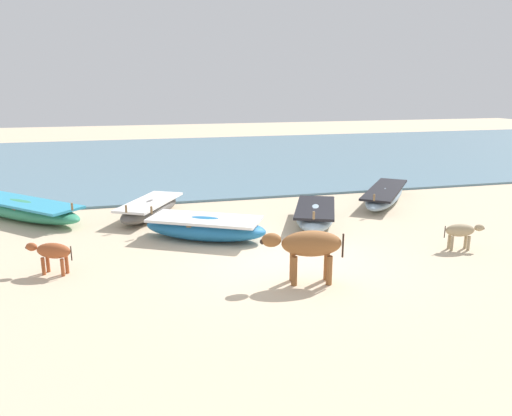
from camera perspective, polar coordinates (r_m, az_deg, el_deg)
ground at (r=11.09m, az=3.91°, el=-6.07°), size 80.00×80.00×0.00m
sea_water at (r=26.37m, az=-7.31°, el=5.82°), size 60.00×20.00×0.08m
fishing_boat_1 at (r=12.49m, az=-6.01°, el=-2.27°), size 3.37×2.58×0.78m
fishing_boat_2 at (r=13.86m, az=6.97°, el=-0.74°), size 2.20×3.22×0.73m
fishing_boat_3 at (r=15.93m, az=-25.84°, el=-0.08°), size 4.27×4.26×0.75m
fishing_boat_4 at (r=14.84m, az=-12.34°, el=-0.03°), size 2.37×3.16×0.70m
fishing_boat_5 at (r=16.93m, az=14.88°, el=1.52°), size 3.44×3.94×0.67m
cow_adult_brown at (r=9.64m, az=6.16°, el=-4.42°), size 1.65×0.71×1.08m
calf_near_dun at (r=12.60m, az=22.97°, el=-2.52°), size 0.98×0.41×0.64m
calf_far_rust at (r=10.96m, az=-22.83°, el=-4.76°), size 1.00×0.62×0.68m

